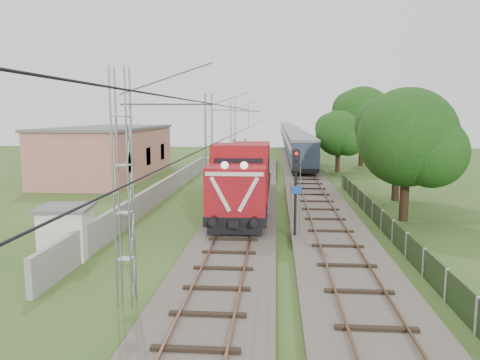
# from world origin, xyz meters

# --- Properties ---
(ground) EXTENTS (140.00, 140.00, 0.00)m
(ground) POSITION_xyz_m (0.00, 0.00, 0.00)
(ground) COLOR #324E1D
(ground) RESTS_ON ground
(track_main) EXTENTS (4.20, 70.00, 0.45)m
(track_main) POSITION_xyz_m (0.00, 7.00, 0.18)
(track_main) COLOR #6B6054
(track_main) RESTS_ON ground
(track_side) EXTENTS (4.20, 80.00, 0.45)m
(track_side) POSITION_xyz_m (5.00, 20.00, 0.18)
(track_side) COLOR #6B6054
(track_side) RESTS_ON ground
(catenary) EXTENTS (3.31, 70.00, 8.00)m
(catenary) POSITION_xyz_m (-2.95, 12.00, 4.05)
(catenary) COLOR gray
(catenary) RESTS_ON ground
(boundary_wall) EXTENTS (0.25, 40.00, 1.50)m
(boundary_wall) POSITION_xyz_m (-6.50, 12.00, 0.75)
(boundary_wall) COLOR #9E9E99
(boundary_wall) RESTS_ON ground
(station_building) EXTENTS (8.40, 20.40, 5.22)m
(station_building) POSITION_xyz_m (-15.00, 24.00, 2.63)
(station_building) COLOR tan
(station_building) RESTS_ON ground
(fence) EXTENTS (0.12, 32.00, 1.20)m
(fence) POSITION_xyz_m (8.00, 3.00, 0.60)
(fence) COLOR black
(fence) RESTS_ON ground
(locomotive) EXTENTS (3.24, 18.47, 4.69)m
(locomotive) POSITION_xyz_m (0.00, 9.00, 2.38)
(locomotive) COLOR black
(locomotive) RESTS_ON ground
(coach_rake) EXTENTS (2.88, 107.80, 3.33)m
(coach_rake) POSITION_xyz_m (5.00, 77.36, 2.42)
(coach_rake) COLOR black
(coach_rake) RESTS_ON ground
(signal_post) EXTENTS (0.53, 0.41, 4.77)m
(signal_post) POSITION_xyz_m (3.07, 0.54, 3.28)
(signal_post) COLOR black
(signal_post) RESTS_ON ground
(relay_hut) EXTENTS (2.60, 2.60, 2.38)m
(relay_hut) POSITION_xyz_m (-7.40, -3.01, 1.20)
(relay_hut) COLOR silver
(relay_hut) RESTS_ON ground
(tree_a) EXTENTS (6.24, 5.94, 8.08)m
(tree_a) POSITION_xyz_m (9.97, 5.70, 5.04)
(tree_a) COLOR #352016
(tree_a) RESTS_ON ground
(tree_b) EXTENTS (6.33, 6.03, 8.20)m
(tree_b) POSITION_xyz_m (11.18, 12.64, 5.12)
(tree_b) COLOR #352016
(tree_b) RESTS_ON ground
(tree_c) EXTENTS (5.34, 5.08, 6.92)m
(tree_c) POSITION_xyz_m (9.08, 30.20, 4.32)
(tree_c) COLOR #352016
(tree_c) RESTS_ON ground
(tree_d) EXTENTS (7.65, 7.29, 9.92)m
(tree_d) POSITION_xyz_m (12.88, 36.79, 6.19)
(tree_d) COLOR #352016
(tree_d) RESTS_ON ground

